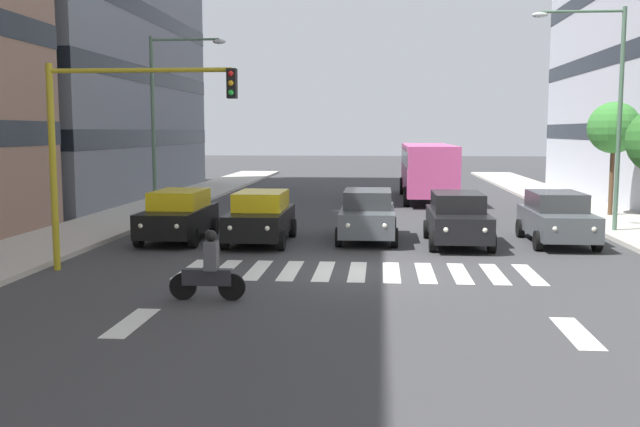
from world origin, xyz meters
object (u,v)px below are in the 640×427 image
(car_0, at_px, (556,217))
(car_3, at_px, (261,217))
(traffic_light_gantry, at_px, (106,130))
(street_lamp_right, at_px, (165,106))
(street_tree_2, at_px, (614,128))
(street_lamp_left, at_px, (606,96))
(car_1, at_px, (457,218))
(motorcycle_with_rider, at_px, (209,271))
(bus_behind_traffic, at_px, (427,166))
(car_4, at_px, (179,215))
(car_2, at_px, (368,215))

(car_0, height_order, car_3, same)
(car_3, relative_size, traffic_light_gantry, 0.81)
(street_lamp_right, bearing_deg, street_tree_2, -175.47)
(car_0, xyz_separation_m, car_3, (9.83, 0.64, 0.00))
(traffic_light_gantry, bearing_deg, street_lamp_left, -151.54)
(car_1, distance_m, motorcycle_with_rider, 10.47)
(bus_behind_traffic, height_order, street_lamp_right, street_lamp_right)
(car_1, distance_m, car_4, 9.40)
(street_lamp_right, bearing_deg, traffic_light_gantry, 99.54)
(car_4, bearing_deg, car_3, 175.33)
(car_2, relative_size, bus_behind_traffic, 0.42)
(car_3, bearing_deg, bus_behind_traffic, -112.46)
(car_1, bearing_deg, traffic_light_gantry, 28.50)
(traffic_light_gantry, bearing_deg, street_tree_2, -142.33)
(car_1, height_order, car_2, same)
(car_1, xyz_separation_m, street_lamp_right, (11.70, -6.38, 3.89))
(car_3, bearing_deg, street_lamp_left, -165.55)
(car_1, xyz_separation_m, street_tree_2, (-7.34, -7.89, 2.97))
(car_4, xyz_separation_m, motorcycle_with_rider, (-3.09, 8.45, -0.24))
(motorcycle_with_rider, xyz_separation_m, traffic_light_gantry, (3.43, -3.06, 3.11))
(car_0, height_order, car_2, same)
(car_0, distance_m, street_lamp_left, 5.24)
(car_1, relative_size, street_tree_2, 0.92)
(car_3, height_order, bus_behind_traffic, bus_behind_traffic)
(car_0, xyz_separation_m, car_4, (12.71, 0.40, 0.00))
(car_1, height_order, street_tree_2, street_tree_2)
(traffic_light_gantry, xyz_separation_m, street_lamp_left, (-15.21, -8.24, 1.23))
(street_lamp_left, xyz_separation_m, street_lamp_right, (17.17, -3.43, -0.21))
(car_0, bearing_deg, street_lamp_left, -131.38)
(car_2, xyz_separation_m, street_tree_2, (-10.30, -7.13, 2.97))
(car_2, relative_size, car_4, 1.00)
(car_0, distance_m, car_2, 6.28)
(car_1, height_order, bus_behind_traffic, bus_behind_traffic)
(traffic_light_gantry, xyz_separation_m, street_lamp_right, (1.96, -11.67, 1.02))
(car_1, xyz_separation_m, car_2, (2.97, -0.76, 0.00))
(motorcycle_with_rider, bearing_deg, car_0, -137.38)
(bus_behind_traffic, relative_size, motorcycle_with_rider, 6.17)
(car_0, bearing_deg, traffic_light_gantry, 23.93)
(bus_behind_traffic, relative_size, traffic_light_gantry, 1.91)
(car_4, distance_m, street_lamp_right, 7.74)
(car_2, bearing_deg, street_tree_2, -145.30)
(street_lamp_left, bearing_deg, street_tree_2, -110.74)
(bus_behind_traffic, bearing_deg, motorcycle_with_rider, 75.26)
(car_0, distance_m, street_lamp_right, 16.58)
(street_lamp_left, bearing_deg, bus_behind_traffic, -66.72)
(car_3, distance_m, car_4, 2.88)
(car_4, bearing_deg, street_tree_2, -155.03)
(bus_behind_traffic, height_order, street_tree_2, street_tree_2)
(car_0, xyz_separation_m, traffic_light_gantry, (13.05, 5.79, 2.87))
(car_1, relative_size, street_lamp_right, 0.59)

